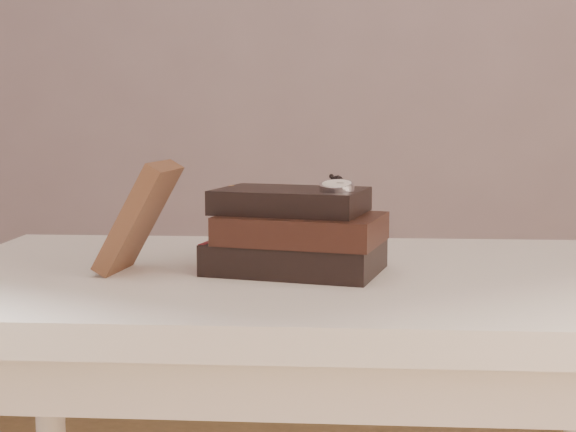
{
  "coord_description": "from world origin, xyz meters",
  "views": [
    {
      "loc": [
        0.06,
        -0.75,
        0.96
      ],
      "look_at": [
        -0.02,
        0.34,
        0.82
      ],
      "focal_mm": 51.58,
      "sensor_mm": 36.0,
      "label": 1
    }
  ],
  "objects": [
    {
      "name": "table",
      "position": [
        0.0,
        0.35,
        0.66
      ],
      "size": [
        1.0,
        0.6,
        0.75
      ],
      "color": "silver",
      "rests_on": "ground"
    },
    {
      "name": "book_stack",
      "position": [
        -0.01,
        0.34,
        0.8
      ],
      "size": [
        0.25,
        0.2,
        0.11
      ],
      "color": "black",
      "rests_on": "table"
    },
    {
      "name": "eyeglasses",
      "position": [
        -0.07,
        0.43,
        0.81
      ],
      "size": [
        0.11,
        0.13,
        0.04
      ],
      "color": "silver",
      "rests_on": "book_stack"
    },
    {
      "name": "journal",
      "position": [
        -0.22,
        0.32,
        0.82
      ],
      "size": [
        0.11,
        0.11,
        0.15
      ],
      "primitive_type": "cube",
      "rotation": [
        0.0,
        0.51,
        -0.12
      ],
      "color": "#44281A",
      "rests_on": "table"
    },
    {
      "name": "pocket_watch",
      "position": [
        0.05,
        0.32,
        0.87
      ],
      "size": [
        0.06,
        0.15,
        0.02
      ],
      "color": "silver",
      "rests_on": "book_stack"
    }
  ]
}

